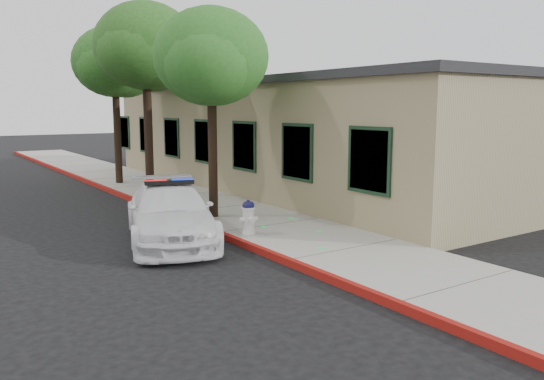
{
  "coord_description": "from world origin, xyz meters",
  "views": [
    {
      "loc": [
        -6.37,
        -8.86,
        3.27
      ],
      "look_at": [
        0.62,
        1.52,
        1.36
      ],
      "focal_mm": 36.17,
      "sensor_mm": 36.0,
      "label": 1
    }
  ],
  "objects": [
    {
      "name": "street_tree_far",
      "position": [
        0.99,
        13.31,
        4.9
      ],
      "size": [
        3.46,
        3.4,
        6.32
      ],
      "rotation": [
        0.0,
        0.0,
        0.17
      ],
      "color": "black",
      "rests_on": "sidewalk"
    },
    {
      "name": "fire_hydrant",
      "position": [
        0.53,
        2.42,
        0.58
      ],
      "size": [
        0.49,
        0.42,
        0.85
      ],
      "rotation": [
        0.0,
        0.0,
        -0.09
      ],
      "color": "white",
      "rests_on": "sidewalk"
    },
    {
      "name": "clapboard_building",
      "position": [
        6.69,
        9.0,
        2.13
      ],
      "size": [
        7.3,
        20.89,
        4.24
      ],
      "color": "tan",
      "rests_on": "ground"
    },
    {
      "name": "police_car",
      "position": [
        -1.12,
        3.38,
        0.71
      ],
      "size": [
        3.38,
        5.22,
        1.53
      ],
      "rotation": [
        0.0,
        0.0,
        -0.32
      ],
      "color": "white",
      "rests_on": "ground"
    },
    {
      "name": "street_tree_mid",
      "position": [
        0.71,
        9.34,
        5.15
      ],
      "size": [
        3.5,
        3.56,
        6.63
      ],
      "rotation": [
        0.0,
        0.0,
        0.22
      ],
      "color": "black",
      "rests_on": "sidewalk"
    },
    {
      "name": "ground",
      "position": [
        0.0,
        0.0,
        0.0
      ],
      "size": [
        120.0,
        120.0,
        0.0
      ],
      "primitive_type": "plane",
      "color": "black",
      "rests_on": "ground"
    },
    {
      "name": "sidewalk",
      "position": [
        1.6,
        3.0,
        0.07
      ],
      "size": [
        3.2,
        60.0,
        0.15
      ],
      "primitive_type": "cube",
      "color": "gray",
      "rests_on": "ground"
    },
    {
      "name": "red_curb",
      "position": [
        0.06,
        3.0,
        0.08
      ],
      "size": [
        0.14,
        60.0,
        0.16
      ],
      "primitive_type": "cube",
      "color": "maroon",
      "rests_on": "ground"
    },
    {
      "name": "street_tree_near",
      "position": [
        0.87,
        4.86,
        4.5
      ],
      "size": [
        3.18,
        3.27,
        5.83
      ],
      "rotation": [
        0.0,
        0.0,
        0.3
      ],
      "color": "black",
      "rests_on": "sidewalk"
    }
  ]
}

